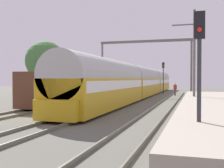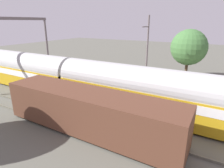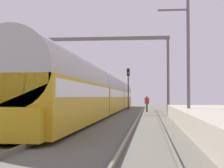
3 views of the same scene
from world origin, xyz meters
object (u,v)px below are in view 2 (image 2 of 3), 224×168
(person_crossing, at_px, (35,67))
(catenary_gantry, at_px, (4,36))
(passenger_train, at_px, (18,68))
(freight_car, at_px, (89,111))

(person_crossing, xyz_separation_m, catenary_gantry, (-4.20, -0.41, 4.65))
(passenger_train, height_order, person_crossing, passenger_train)
(passenger_train, xyz_separation_m, freight_car, (-4.38, -13.74, -0.50))
(freight_car, height_order, catenary_gantry, catenary_gantry)
(freight_car, height_order, person_crossing, freight_car)
(passenger_train, distance_m, catenary_gantry, 4.16)
(person_crossing, bearing_deg, passenger_train, -179.90)
(catenary_gantry, bearing_deg, freight_car, -105.67)
(freight_car, bearing_deg, catenary_gantry, 74.33)
(passenger_train, distance_m, person_crossing, 4.88)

